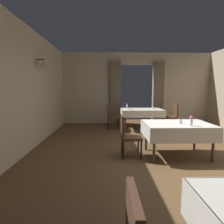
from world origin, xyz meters
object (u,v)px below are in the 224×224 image
chair_far_left (111,115)px  glass_far_b (153,108)px  dining_table_mid (177,127)px  chair_far_right (172,115)px  glass_mid_b (180,122)px  chair_mid_left (128,134)px  flower_vase_far (127,106)px  flower_vase_mid (191,120)px  plate_far_c (131,110)px  dining_table_far (142,111)px

chair_far_left → glass_far_b: (1.58, -0.03, 0.28)m
dining_table_mid → chair_far_right: bearing=72.6°
chair_far_right → chair_far_left: same height
glass_mid_b → chair_mid_left: bearing=177.9°
chair_mid_left → flower_vase_far: 2.97m
chair_far_right → chair_far_left: 2.29m
chair_far_left → glass_far_b: 1.61m
flower_vase_mid → plate_far_c: 2.88m
glass_far_b → dining_table_far: bearing=-172.0°
dining_table_far → flower_vase_far: 0.59m
flower_vase_mid → plate_far_c: flower_vase_mid is taller
plate_far_c → glass_far_b: bearing=23.6°
chair_far_left → glass_far_b: chair_far_left is taller
chair_far_left → glass_mid_b: chair_far_left is taller
flower_vase_mid → glass_mid_b: 0.28m
chair_mid_left → glass_far_b: (1.26, 2.84, 0.28)m
dining_table_mid → glass_far_b: 2.83m
flower_vase_mid → glass_far_b: size_ratio=2.38×
chair_far_left → glass_mid_b: size_ratio=9.88×
glass_mid_b → flower_vase_far: bearing=106.1°
glass_mid_b → chair_far_left: bearing=116.8°
dining_table_far → dining_table_mid: bearing=-84.1°
dining_table_far → flower_vase_mid: flower_vase_mid is taller
chair_mid_left → glass_mid_b: 1.19m
flower_vase_mid → glass_far_b: 3.12m
chair_far_left → flower_vase_mid: 3.55m
flower_vase_mid → flower_vase_far: 3.36m
chair_mid_left → flower_vase_mid: flower_vase_mid is taller
dining_table_far → chair_mid_left: bearing=-106.5°
chair_far_right → plate_far_c: size_ratio=4.15×
glass_mid_b → plate_far_c: 2.62m
chair_mid_left → chair_far_right: same height
chair_mid_left → flower_vase_far: bearing=84.4°
flower_vase_mid → flower_vase_far: (-0.99, 3.21, -0.01)m
dining_table_mid → chair_mid_left: 1.12m
dining_table_mid → chair_far_right: size_ratio=1.56×
chair_mid_left → chair_far_left: 2.89m
chair_far_right → plate_far_c: bearing=-169.1°
chair_far_left → flower_vase_mid: bearing=-63.1°
flower_vase_far → dining_table_far: bearing=-15.8°
dining_table_mid → flower_vase_mid: bearing=-60.3°
glass_far_b → glass_mid_b: bearing=-92.3°
dining_table_far → plate_far_c: bearing=-143.5°
glass_far_b → chair_far_left: bearing=178.9°
chair_far_left → plate_far_c: chair_far_left is taller
glass_mid_b → glass_far_b: (0.11, 2.89, -0.00)m
glass_mid_b → glass_far_b: 2.89m
chair_far_left → plate_far_c: size_ratio=4.15×
dining_table_far → chair_far_left: (-1.15, 0.09, -0.15)m
chair_far_left → glass_mid_b: 3.28m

